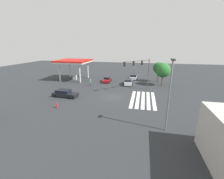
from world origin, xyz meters
TOP-DOWN VIEW (x-y plane):
  - ground_plane at (0.00, 0.00)m, footprint 118.25×118.25m
  - crosswalk_markings at (0.00, -5.88)m, footprint 9.38×4.40m
  - traffic_signal_mast at (5.03, -5.03)m, footprint 5.08×5.08m
  - car_0 at (11.92, 3.92)m, footprint 4.54×2.14m
  - car_1 at (16.86, -2.89)m, footprint 4.20×2.26m
  - car_2 at (-1.70, 8.99)m, footprint 2.35×4.98m
  - car_3 at (10.11, -2.07)m, footprint 4.52×2.35m
  - gas_station_canopy at (12.56, 13.68)m, footprint 8.55×8.55m
  - pedestrian at (6.35, 6.67)m, footprint 0.41×0.41m
  - street_light_pole_a at (-10.08, -8.60)m, footprint 0.80×0.36m
  - tree_corner_b at (14.64, -9.52)m, footprint 2.94×2.94m
  - tree_corner_c at (10.82, -10.22)m, footprint 3.50×3.50m
  - fire_hydrant at (-6.91, 7.53)m, footprint 0.22×0.22m

SIDE VIEW (x-z plane):
  - ground_plane at x=0.00m, z-range 0.00..0.00m
  - crosswalk_markings at x=0.00m, z-range 0.00..0.01m
  - fire_hydrant at x=-6.91m, z-range 0.00..0.86m
  - car_0 at x=11.92m, z-range -0.06..1.32m
  - car_2 at x=-1.70m, z-range -0.04..1.36m
  - car_1 at x=16.86m, z-range -0.03..1.41m
  - car_3 at x=10.11m, z-range -0.03..1.45m
  - pedestrian at x=6.35m, z-range 0.11..1.87m
  - tree_corner_b at x=14.64m, z-range 1.17..6.47m
  - tree_corner_c at x=10.82m, z-range 1.03..6.62m
  - street_light_pole_a at x=-10.08m, z-range 0.80..9.12m
  - gas_station_canopy at x=12.56m, z-range 2.25..7.88m
  - traffic_signal_mast at x=5.03m, z-range 1.66..8.49m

